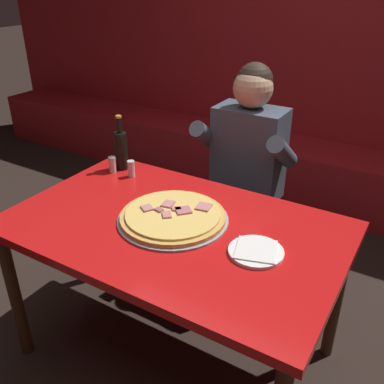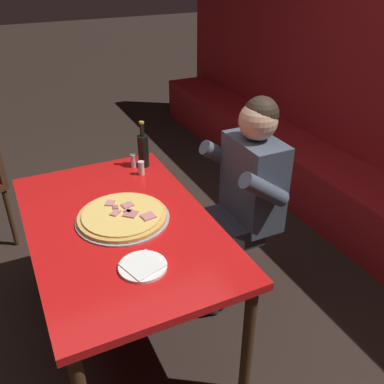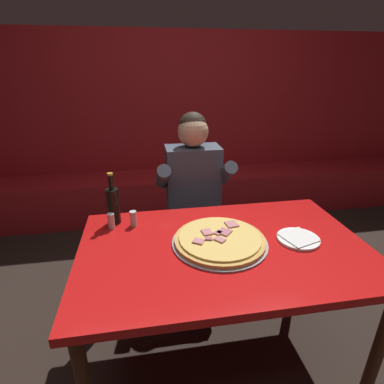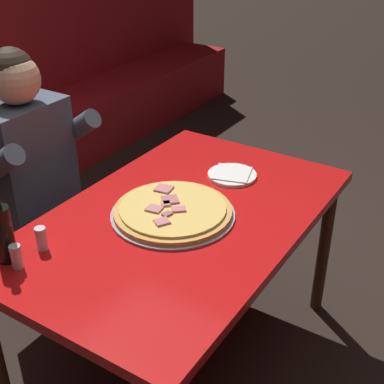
{
  "view_description": "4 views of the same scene",
  "coord_description": "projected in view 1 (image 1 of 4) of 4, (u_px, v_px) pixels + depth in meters",
  "views": [
    {
      "loc": [
        0.85,
        -1.26,
        1.7
      ],
      "look_at": [
        -0.04,
        0.22,
        0.79
      ],
      "focal_mm": 40.0,
      "sensor_mm": 36.0,
      "label": 1
    },
    {
      "loc": [
        1.75,
        -0.44,
        1.95
      ],
      "look_at": [
        0.13,
        0.34,
        0.91
      ],
      "focal_mm": 40.0,
      "sensor_mm": 36.0,
      "label": 2
    },
    {
      "loc": [
        -0.36,
        -1.2,
        1.56
      ],
      "look_at": [
        -0.11,
        0.28,
        0.92
      ],
      "focal_mm": 28.0,
      "sensor_mm": 36.0,
      "label": 3
    },
    {
      "loc": [
        -1.42,
        -0.96,
        1.82
      ],
      "look_at": [
        0.17,
        0.06,
        0.75
      ],
      "focal_mm": 50.0,
      "sensor_mm": 36.0,
      "label": 4
    }
  ],
  "objects": [
    {
      "name": "main_dining_table",
      "position": [
        174.0,
        239.0,
        1.83
      ],
      "size": [
        1.4,
        0.88,
        0.75
      ],
      "color": "#422816",
      "rests_on": "ground_plane"
    },
    {
      "name": "shaker_red_pepper_flakes",
      "position": [
        112.0,
        165.0,
        2.23
      ],
      "size": [
        0.04,
        0.04,
        0.09
      ],
      "color": "silver",
      "rests_on": "main_dining_table"
    },
    {
      "name": "booth_wall_panel",
      "position": [
        326.0,
        76.0,
        3.35
      ],
      "size": [
        6.8,
        0.16,
        1.9
      ],
      "primitive_type": "cube",
      "color": "#A3191E",
      "rests_on": "ground_plane"
    },
    {
      "name": "ground_plane",
      "position": [
        177.0,
        351.0,
        2.14
      ],
      "size": [
        24.0,
        24.0,
        0.0
      ],
      "primitive_type": "plane",
      "color": "black"
    },
    {
      "name": "pizza",
      "position": [
        173.0,
        217.0,
        1.81
      ],
      "size": [
        0.47,
        0.47,
        0.05
      ],
      "color": "#9E9EA3",
      "rests_on": "main_dining_table"
    },
    {
      "name": "diner_seated_blue_shirt",
      "position": [
        242.0,
        171.0,
        2.36
      ],
      "size": [
        0.53,
        0.53,
        1.27
      ],
      "color": "black",
      "rests_on": "ground_plane"
    },
    {
      "name": "beer_bottle",
      "position": [
        121.0,
        149.0,
        2.23
      ],
      "size": [
        0.07,
        0.07,
        0.29
      ],
      "color": "black",
      "rests_on": "main_dining_table"
    },
    {
      "name": "booth_bench",
      "position": [
        302.0,
        174.0,
        3.44
      ],
      "size": [
        6.46,
        0.48,
        0.46
      ],
      "primitive_type": "cube",
      "color": "#A3191E",
      "rests_on": "ground_plane"
    },
    {
      "name": "shaker_parmesan",
      "position": [
        131.0,
        170.0,
        2.18
      ],
      "size": [
        0.04,
        0.04,
        0.09
      ],
      "color": "silver",
      "rests_on": "main_dining_table"
    },
    {
      "name": "plate_white_paper",
      "position": [
        256.0,
        251.0,
        1.6
      ],
      "size": [
        0.21,
        0.21,
        0.02
      ],
      "color": "white",
      "rests_on": "main_dining_table"
    }
  ]
}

